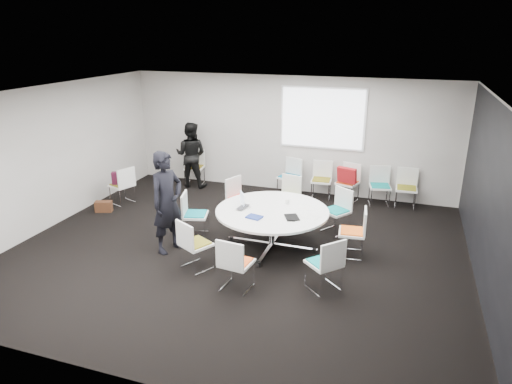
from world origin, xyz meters
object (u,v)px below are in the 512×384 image
(chair_person_back, at_px, (195,174))
(chair_back_a, at_px, (289,184))
(conference_table, at_px, (272,221))
(chair_back_c, at_px, (347,190))
(chair_back_d, at_px, (379,193))
(chair_ring_d, at_px, (240,206))
(chair_ring_g, at_px, (236,273))
(person_main, at_px, (167,202))
(chair_ring_f, at_px, (196,253))
(brown_bag, at_px, (104,206))
(chair_ring_b, at_px, (336,219))
(laptop, at_px, (245,208))
(chair_ring_a, at_px, (352,241))
(chair_ring_c, at_px, (287,204))
(maroon_bag, at_px, (121,178))
(chair_spare_left, at_px, (123,192))
(chair_back_b, at_px, (321,187))
(chair_back_e, at_px, (406,196))
(chair_ring_h, at_px, (324,273))
(person_back, at_px, (191,155))
(chair_ring_e, at_px, (195,223))
(cup, at_px, (287,202))

(chair_person_back, bearing_deg, chair_back_a, 171.56)
(conference_table, height_order, chair_back_c, chair_back_c)
(chair_back_d, bearing_deg, chair_ring_d, 21.36)
(chair_ring_g, height_order, person_main, person_main)
(chair_ring_f, distance_m, brown_bag, 3.47)
(chair_ring_b, xyz_separation_m, chair_back_d, (0.70, 1.81, 0.00))
(chair_ring_d, distance_m, brown_bag, 3.06)
(laptop, distance_m, brown_bag, 3.62)
(chair_ring_a, xyz_separation_m, chair_ring_g, (-1.54, -1.70, 0.00))
(chair_ring_c, height_order, chair_ring_d, same)
(person_main, height_order, maroon_bag, person_main)
(chair_ring_a, xyz_separation_m, chair_spare_left, (-5.32, 0.92, 0.00))
(chair_back_b, bearing_deg, chair_back_c, 176.29)
(chair_back_d, bearing_deg, chair_ring_a, 72.68)
(chair_ring_d, relative_size, maroon_bag, 2.20)
(chair_ring_c, distance_m, chair_back_e, 2.75)
(conference_table, bearing_deg, chair_back_d, 58.85)
(chair_spare_left, relative_size, person_main, 0.48)
(chair_back_b, bearing_deg, conference_table, 78.07)
(chair_ring_d, bearing_deg, chair_ring_a, 91.45)
(chair_ring_h, height_order, chair_back_e, same)
(chair_back_b, height_order, chair_back_c, same)
(laptop, bearing_deg, chair_back_a, 7.25)
(chair_ring_g, height_order, person_back, person_back)
(person_back, bearing_deg, chair_back_c, 176.38)
(chair_ring_c, height_order, chair_ring_f, same)
(chair_ring_f, distance_m, chair_back_d, 4.83)
(chair_ring_c, distance_m, chair_person_back, 3.15)
(chair_ring_h, bearing_deg, chair_ring_c, 68.23)
(chair_person_back, bearing_deg, chair_spare_left, 54.52)
(chair_back_d, distance_m, laptop, 3.68)
(chair_back_d, height_order, person_back, person_back)
(chair_person_back, distance_m, person_main, 3.84)
(laptop, bearing_deg, person_main, 125.42)
(chair_ring_b, distance_m, chair_back_e, 2.25)
(person_main, distance_m, laptop, 1.40)
(chair_ring_e, distance_m, chair_ring_f, 1.28)
(chair_ring_h, bearing_deg, chair_ring_f, 133.04)
(chair_ring_g, bearing_deg, person_main, 158.57)
(chair_ring_b, height_order, chair_person_back, same)
(chair_back_a, distance_m, chair_person_back, 2.53)
(person_back, xyz_separation_m, cup, (3.12, -2.32, -0.05))
(chair_ring_a, xyz_separation_m, chair_back_a, (-1.85, 2.73, 0.00))
(conference_table, relative_size, brown_bag, 5.68)
(chair_ring_e, height_order, laptop, chair_ring_e)
(chair_ring_b, bearing_deg, maroon_bag, 34.50)
(chair_ring_d, relative_size, chair_ring_h, 1.00)
(chair_ring_b, bearing_deg, chair_ring_h, 129.33)
(chair_ring_d, bearing_deg, chair_back_c, 154.42)
(chair_back_b, bearing_deg, chair_ring_c, 66.13)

